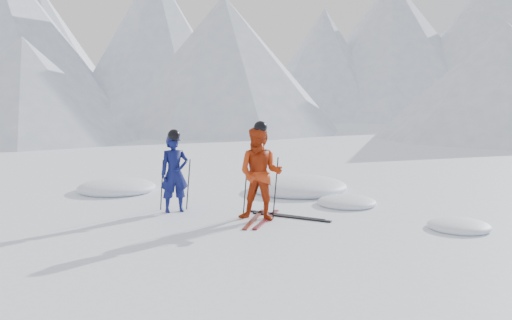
{
  "coord_description": "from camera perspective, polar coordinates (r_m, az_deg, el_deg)",
  "views": [
    {
      "loc": [
        -1.22,
        -10.67,
        2.44
      ],
      "look_at": [
        -1.42,
        0.5,
        1.1
      ],
      "focal_mm": 38.0,
      "sensor_mm": 36.0,
      "label": 1
    }
  ],
  "objects": [
    {
      "name": "ski_loose_a",
      "position": [
        11.05,
        3.16,
        -5.85
      ],
      "size": [
        1.52,
        0.91,
        0.03
      ],
      "primitive_type": "cube",
      "rotation": [
        0.0,
        0.0,
        1.06
      ],
      "color": "black",
      "rests_on": "ground"
    },
    {
      "name": "pole_blue_left",
      "position": [
        11.68,
        -9.88,
        -2.61
      ],
      "size": [
        0.11,
        0.08,
        1.08
      ],
      "primitive_type": "cylinder",
      "rotation": [
        0.05,
        0.08,
        0.0
      ],
      "color": "black",
      "rests_on": "ground"
    },
    {
      "name": "ski_loose_b",
      "position": [
        10.91,
        3.71,
        -6.02
      ],
      "size": [
        1.55,
        0.86,
        0.03
      ],
      "primitive_type": "cube",
      "rotation": [
        0.0,
        0.0,
        1.09
      ],
      "color": "black",
      "rests_on": "ground"
    },
    {
      "name": "skier_blue",
      "position": [
        11.44,
        -8.57,
        -1.4
      ],
      "size": [
        0.7,
        0.59,
        1.63
      ],
      "primitive_type": "imported",
      "rotation": [
        0.0,
        0.0,
        0.39
      ],
      "color": "#0C124C",
      "rests_on": "ground"
    },
    {
      "name": "pole_blue_right",
      "position": [
        11.69,
        -7.14,
        -2.55
      ],
      "size": [
        0.11,
        0.07,
        1.08
      ],
      "primitive_type": "cylinder",
      "rotation": [
        -0.04,
        0.08,
        0.0
      ],
      "color": "black",
      "rests_on": "ground"
    },
    {
      "name": "ski_worn_right",
      "position": [
        10.7,
        1.1,
        -6.25
      ],
      "size": [
        0.53,
        1.67,
        0.03
      ],
      "primitive_type": "cube",
      "rotation": [
        0.0,
        0.0,
        -0.26
      ],
      "color": "black",
      "rests_on": "ground"
    },
    {
      "name": "ground",
      "position": [
        11.01,
        7.4,
        -6.02
      ],
      "size": [
        160.0,
        160.0,
        0.0
      ],
      "primitive_type": "plane",
      "color": "white",
      "rests_on": "ground"
    },
    {
      "name": "mountain_range",
      "position": [
        46.69,
        9.77,
        12.01
      ],
      "size": [
        106.15,
        62.94,
        15.53
      ],
      "color": "#B2BCD1",
      "rests_on": "ground"
    },
    {
      "name": "pole_red_left",
      "position": [
        10.84,
        -1.12,
        -2.87
      ],
      "size": [
        0.12,
        0.1,
        1.22
      ],
      "primitive_type": "cylinder",
      "rotation": [
        0.06,
        0.08,
        0.0
      ],
      "color": "black",
      "rests_on": "ground"
    },
    {
      "name": "snow_lumps",
      "position": [
        13.47,
        -0.13,
        -3.59
      ],
      "size": [
        8.9,
        5.66,
        0.54
      ],
      "color": "white",
      "rests_on": "ground"
    },
    {
      "name": "pole_red_right",
      "position": [
        10.73,
        2.07,
        -2.96
      ],
      "size": [
        0.12,
        0.09,
        1.22
      ],
      "primitive_type": "cylinder",
      "rotation": [
        -0.05,
        0.08,
        0.0
      ],
      "color": "black",
      "rests_on": "ground"
    },
    {
      "name": "ski_worn_left",
      "position": [
        10.71,
        -0.19,
        -6.25
      ],
      "size": [
        0.41,
        1.69,
        0.03
      ],
      "primitive_type": "cube",
      "rotation": [
        0.0,
        0.0,
        -0.19
      ],
      "color": "black",
      "rests_on": "ground"
    },
    {
      "name": "skier_red",
      "position": [
        10.54,
        0.46,
        -1.46
      ],
      "size": [
        1.03,
        0.88,
        1.84
      ],
      "primitive_type": "imported",
      "rotation": [
        0.0,
        0.0,
        -0.23
      ],
      "color": "#AF310E",
      "rests_on": "ground"
    }
  ]
}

